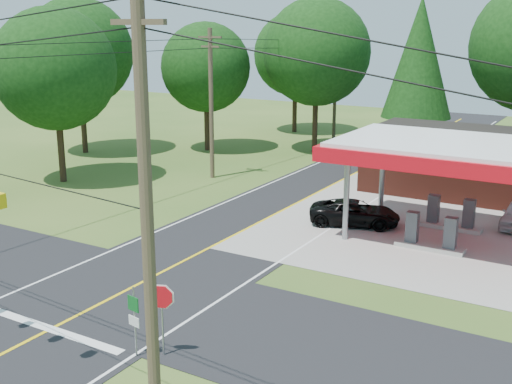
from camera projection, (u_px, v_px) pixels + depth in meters
The scene contains 13 objects.
ground at pixel (122, 293), 25.19m from camera, with size 120.00×120.00×0.00m, color #35561E.
main_highway at pixel (122, 293), 25.19m from camera, with size 8.00×120.00×0.02m, color black.
cross_road at pixel (122, 293), 25.19m from camera, with size 70.00×7.00×0.02m, color black.
lane_center_yellow at pixel (122, 293), 25.18m from camera, with size 0.15×110.00×0.00m, color yellow.
gas_canopy at pixel (447, 154), 30.48m from camera, with size 10.60×7.40×4.88m.
convenience_store at pixel (503, 165), 38.89m from camera, with size 16.40×7.55×3.80m.
utility_pole_near_right at pixel (147, 225), 14.15m from camera, with size 1.80×0.30×11.50m.
utility_pole_far_left at pixel (211, 102), 42.78m from camera, with size 1.80×0.30×10.00m.
utility_pole_north at pixel (335, 88), 56.30m from camera, with size 0.30×0.30×9.50m.
treeline_backdrop at pixel (370, 66), 42.85m from camera, with size 70.27×51.59×13.30m.
suv_car at pixel (355, 213), 33.57m from camera, with size 4.67×4.67×1.30m, color black.
octagonal_stop_sign at pixel (162, 303), 20.00m from camera, with size 0.80×0.37×2.46m.
route_sign_post at pixel (134, 316), 20.02m from camera, with size 0.49×0.13×2.39m.
Camera 1 is at (16.45, -17.39, 10.27)m, focal length 45.00 mm.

